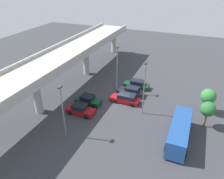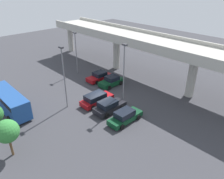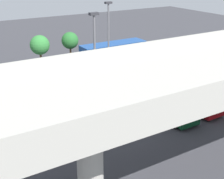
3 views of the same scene
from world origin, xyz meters
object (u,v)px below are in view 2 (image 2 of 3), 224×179
(parked_car_1, at_px, (111,81))
(parked_car_4, at_px, (125,116))
(parked_car_2, at_px, (96,99))
(lamp_post_mid_lot, at_px, (64,74))
(lamp_post_near_aisle, at_px, (124,71))
(tree_front_centre, at_px, (7,131))
(shuttle_bus, at_px, (9,100))
(parked_car_3, at_px, (109,106))
(lamp_post_by_overpass, at_px, (76,50))
(parked_car_0, at_px, (99,77))

(parked_car_1, relative_size, parked_car_4, 0.91)
(parked_car_2, height_order, lamp_post_mid_lot, lamp_post_mid_lot)
(parked_car_2, height_order, parked_car_4, parked_car_2)
(lamp_post_near_aisle, height_order, tree_front_centre, lamp_post_near_aisle)
(parked_car_1, height_order, parked_car_2, parked_car_1)
(parked_car_1, bearing_deg, parked_car_4, 56.03)
(parked_car_1, relative_size, shuttle_bus, 0.51)
(lamp_post_near_aisle, xyz_separation_m, tree_front_centre, (-0.73, -15.28, -2.12))
(tree_front_centre, bearing_deg, shuttle_bus, 159.91)
(parked_car_4, bearing_deg, lamp_post_near_aisle, 47.27)
(parked_car_2, bearing_deg, lamp_post_near_aisle, -45.47)
(parked_car_4, bearing_deg, tree_front_centre, 162.90)
(lamp_post_mid_lot, bearing_deg, shuttle_bus, -125.17)
(parked_car_3, height_order, shuttle_bus, shuttle_bus)
(parked_car_2, distance_m, shuttle_bus, 11.56)
(parked_car_3, bearing_deg, parked_car_4, -93.04)
(shuttle_bus, bearing_deg, lamp_post_by_overpass, -71.46)
(parked_car_0, distance_m, lamp_post_by_overpass, 6.64)
(tree_front_centre, bearing_deg, lamp_post_mid_lot, 114.12)
(lamp_post_mid_lot, height_order, tree_front_centre, lamp_post_mid_lot)
(lamp_post_mid_lot, relative_size, lamp_post_by_overpass, 1.13)
(lamp_post_mid_lot, bearing_deg, parked_car_2, 58.67)
(parked_car_1, xyz_separation_m, parked_car_3, (5.59, -5.67, 0.03))
(parked_car_2, distance_m, parked_car_4, 5.78)
(parked_car_0, height_order, lamp_post_mid_lot, lamp_post_mid_lot)
(parked_car_1, bearing_deg, parked_car_3, 44.56)
(lamp_post_mid_lot, xyz_separation_m, tree_front_centre, (4.09, -9.13, -2.05))
(lamp_post_near_aisle, bearing_deg, parked_car_4, -42.73)
(parked_car_0, xyz_separation_m, parked_car_3, (8.50, -5.52, 0.07))
(parked_car_2, relative_size, lamp_post_by_overpass, 0.64)
(parked_car_4, distance_m, lamp_post_mid_lot, 9.57)
(shuttle_bus, relative_size, lamp_post_by_overpass, 1.11)
(parked_car_2, xyz_separation_m, parked_car_4, (5.78, -0.21, -0.04))
(shuttle_bus, bearing_deg, parked_car_4, -142.46)
(parked_car_4, xyz_separation_m, shuttle_bus, (-12.19, -9.37, 0.93))
(shuttle_bus, bearing_deg, tree_front_centre, 159.91)
(parked_car_0, xyz_separation_m, lamp_post_near_aisle, (8.48, -2.83, 4.35))
(parked_car_1, distance_m, parked_car_2, 6.32)
(parked_car_0, bearing_deg, lamp_post_near_aisle, 71.56)
(parked_car_3, xyz_separation_m, lamp_post_by_overpass, (-13.90, 4.74, 3.70))
(parked_car_4, relative_size, tree_front_centre, 1.16)
(shuttle_bus, bearing_deg, lamp_post_mid_lot, -125.17)
(parked_car_2, distance_m, tree_front_centre, 12.97)
(lamp_post_near_aisle, relative_size, lamp_post_mid_lot, 1.01)
(parked_car_1, xyz_separation_m, lamp_post_mid_lot, (0.75, -9.13, 4.24))
(tree_front_centre, bearing_deg, lamp_post_by_overpass, 127.20)
(parked_car_2, distance_m, lamp_post_mid_lot, 5.88)
(parked_car_4, distance_m, lamp_post_near_aisle, 6.03)
(parked_car_0, distance_m, lamp_post_mid_lot, 10.60)
(lamp_post_near_aisle, height_order, lamp_post_mid_lot, lamp_post_near_aisle)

